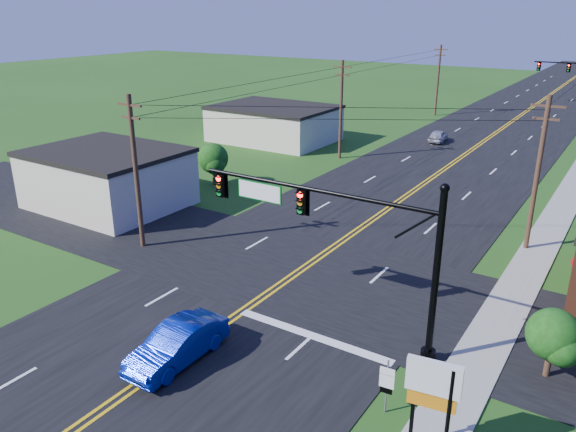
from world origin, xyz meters
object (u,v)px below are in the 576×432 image
Objects in this scene: signal_mast_main at (333,229)px; blue_car at (177,345)px; signal_mast_far at (575,74)px; route_sign at (387,383)px.

blue_car is (-3.95, -5.48, -3.98)m from signal_mast_main.
signal_mast_main and signal_mast_far have the same top height.
signal_mast_far is 5.14× the size of route_sign.
route_sign reaches higher than blue_car.
signal_mast_far is at bearing 87.11° from blue_car.
blue_car is at bearing -173.56° from route_sign.
signal_mast_far is 77.68m from blue_car.
signal_mast_far is at bearing 89.92° from signal_mast_main.
signal_mast_main is 72.00m from signal_mast_far.
signal_mast_main reaches higher than route_sign.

